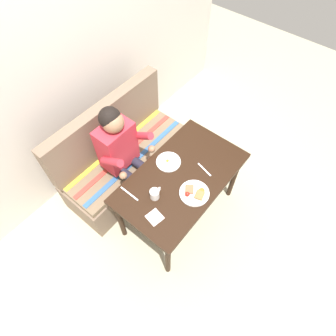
# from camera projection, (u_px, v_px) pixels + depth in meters

# --- Properties ---
(ground_plane) EXTENTS (8.00, 8.00, 0.00)m
(ground_plane) POSITION_uv_depth(u_px,v_px,m) (179.00, 213.00, 3.09)
(ground_plane) COLOR #AFAA8B
(back_wall) EXTENTS (4.40, 0.10, 2.60)m
(back_wall) POSITION_uv_depth(u_px,v_px,m) (68.00, 63.00, 2.47)
(back_wall) COLOR beige
(back_wall) RESTS_ON ground
(table) EXTENTS (1.20, 0.70, 0.73)m
(table) POSITION_uv_depth(u_px,v_px,m) (181.00, 181.00, 2.55)
(table) COLOR black
(table) RESTS_ON ground
(couch) EXTENTS (1.44, 0.56, 1.00)m
(couch) POSITION_uv_depth(u_px,v_px,m) (124.00, 159.00, 3.09)
(couch) COLOR #76604E
(couch) RESTS_ON ground
(person) EXTENTS (0.45, 0.61, 1.21)m
(person) POSITION_uv_depth(u_px,v_px,m) (123.00, 151.00, 2.63)
(person) COLOR #BF2C3A
(person) RESTS_ON ground
(plate_breakfast) EXTENTS (0.25, 0.25, 0.05)m
(plate_breakfast) POSITION_uv_depth(u_px,v_px,m) (194.00, 193.00, 2.38)
(plate_breakfast) COLOR white
(plate_breakfast) RESTS_ON table
(plate_eggs) EXTENTS (0.22, 0.22, 0.04)m
(plate_eggs) POSITION_uv_depth(u_px,v_px,m) (168.00, 162.00, 2.56)
(plate_eggs) COLOR white
(plate_eggs) RESTS_ON table
(coffee_mug) EXTENTS (0.12, 0.08, 0.09)m
(coffee_mug) POSITION_uv_depth(u_px,v_px,m) (155.00, 194.00, 2.33)
(coffee_mug) COLOR white
(coffee_mug) RESTS_ON table
(napkin) EXTENTS (0.13, 0.14, 0.01)m
(napkin) POSITION_uv_depth(u_px,v_px,m) (155.00, 217.00, 2.26)
(napkin) COLOR silver
(napkin) RESTS_ON table
(fork) EXTENTS (0.05, 0.17, 0.00)m
(fork) POSITION_uv_depth(u_px,v_px,m) (204.00, 170.00, 2.52)
(fork) COLOR silver
(fork) RESTS_ON table
(knife) EXTENTS (0.02, 0.20, 0.00)m
(knife) POSITION_uv_depth(u_px,v_px,m) (129.00, 194.00, 2.38)
(knife) COLOR silver
(knife) RESTS_ON table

